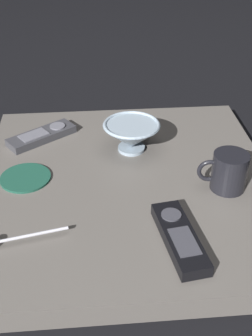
% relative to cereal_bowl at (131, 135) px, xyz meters
% --- Properties ---
extents(ground_plane, '(6.00, 6.00, 0.00)m').
position_rel_cereal_bowl_xyz_m(ground_plane, '(-0.02, -0.12, -0.09)').
color(ground_plane, black).
extents(table, '(0.63, 0.66, 0.05)m').
position_rel_cereal_bowl_xyz_m(table, '(-0.02, -0.12, -0.06)').
color(table, '#5B5651').
rests_on(table, ground).
extents(cereal_bowl, '(0.13, 0.13, 0.07)m').
position_rel_cereal_bowl_xyz_m(cereal_bowl, '(0.00, 0.00, 0.00)').
color(cereal_bowl, '#8C9EAD').
rests_on(cereal_bowl, table).
extents(coffee_mug, '(0.10, 0.07, 0.08)m').
position_rel_cereal_bowl_xyz_m(coffee_mug, '(0.18, -0.17, 0.00)').
color(coffee_mug, black).
rests_on(coffee_mug, table).
extents(tv_remote_near, '(0.17, 0.14, 0.02)m').
position_rel_cereal_bowl_xyz_m(tv_remote_near, '(-0.22, 0.07, -0.03)').
color(tv_remote_near, '#38383D').
rests_on(tv_remote_near, table).
extents(tv_remote_far, '(0.08, 0.19, 0.03)m').
position_rel_cereal_bowl_xyz_m(tv_remote_far, '(0.05, -0.32, -0.03)').
color(tv_remote_far, black).
rests_on(tv_remote_far, table).
extents(drink_coaster, '(0.11, 0.11, 0.01)m').
position_rel_cereal_bowl_xyz_m(drink_coaster, '(-0.24, -0.10, -0.04)').
color(drink_coaster, '#194738').
rests_on(drink_coaster, table).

